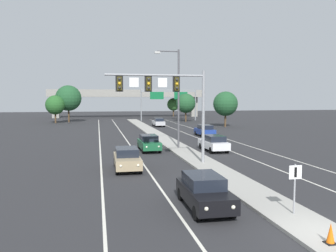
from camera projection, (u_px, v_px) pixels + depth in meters
ground_plane at (323, 238)px, 12.81m from camera, size 260.00×260.00×0.00m
median_island at (193, 156)px, 30.38m from camera, size 2.40×110.00×0.15m
lane_stripe_oncoming_center at (132, 148)px, 36.28m from camera, size 0.14×100.00×0.01m
lane_stripe_receding_center at (216, 145)px, 38.16m from camera, size 0.14×100.00×0.01m
edge_stripe_left at (100, 149)px, 35.61m from camera, size 0.14×100.00×0.01m
edge_stripe_right at (244, 144)px, 38.82m from camera, size 0.14×100.00×0.01m
overhead_signal_mast at (169, 94)px, 26.21m from camera, size 7.71×0.44×7.20m
median_sign_post at (295, 181)px, 14.90m from camera, size 0.60×0.10×2.20m
street_lamp_median at (176, 93)px, 35.05m from camera, size 2.58×0.28×10.00m
car_oncoming_black at (204, 191)px, 16.20m from camera, size 1.88×4.49×1.58m
car_oncoming_tan at (127, 158)px, 25.03m from camera, size 1.86×4.49×1.58m
car_oncoming_green at (149, 143)px, 34.04m from camera, size 1.86×4.49×1.58m
car_receding_white at (214, 143)px, 33.89m from camera, size 1.91×4.51×1.58m
car_receding_blue at (205, 130)px, 47.34m from camera, size 1.87×4.49×1.58m
car_receding_silver at (158, 122)px, 63.94m from camera, size 1.83×4.48×1.58m
traffic_cone_median_nose at (331, 234)px, 11.89m from camera, size 0.36×0.36×0.74m
highway_sign_gantry at (169, 94)px, 80.18m from camera, size 13.28×0.42×7.50m
overpass_bridge at (127, 97)px, 95.64m from camera, size 42.40×6.40×7.65m
tree_far_right_a at (173, 104)px, 100.63m from camera, size 3.71×3.71×5.36m
tree_far_left_a at (55, 105)px, 72.52m from camera, size 4.07×4.07×5.89m
tree_far_left_b at (68, 98)px, 74.98m from camera, size 5.60×5.60×8.11m
tree_far_right_c at (186, 103)px, 77.10m from camera, size 4.38×4.38×6.33m
tree_far_right_b at (225, 104)px, 62.72m from camera, size 4.50×4.50×6.51m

